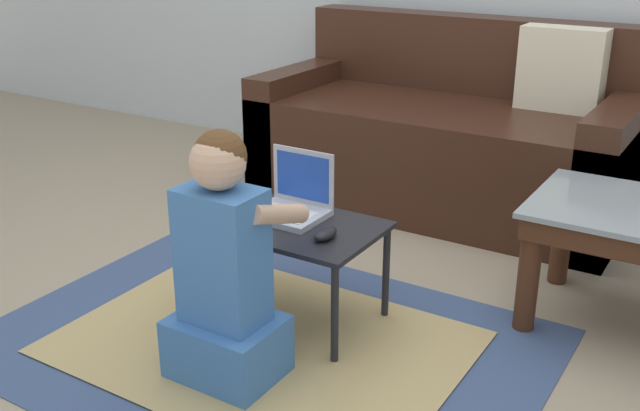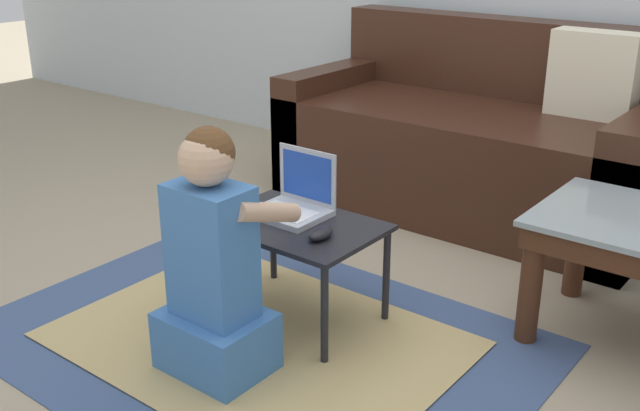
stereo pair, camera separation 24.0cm
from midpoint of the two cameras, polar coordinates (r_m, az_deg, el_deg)
The scene contains 7 objects.
ground_plane at distance 2.53m, azimuth 3.55°, elevation -9.19°, with size 16.00×16.00×0.00m, color gray.
area_rug at distance 2.44m, azimuth -1.90°, elevation -10.25°, with size 1.72×1.25×0.01m.
couch at distance 3.55m, azimuth 13.71°, elevation 4.61°, with size 1.69×0.83×0.84m.
laptop_desk at distance 2.44m, azimuth 0.94°, elevation -2.27°, with size 0.55×0.38×0.35m.
laptop at distance 2.48m, azimuth 0.74°, elevation 0.07°, with size 0.24×0.20×0.21m.
computer_mouse at distance 2.30m, azimuth 3.04°, elevation -2.21°, with size 0.06×0.10×0.04m.
person_seated at distance 2.15m, azimuth -4.93°, elevation -4.94°, with size 0.31×0.36×0.75m.
Camera 2 is at (1.32, -1.74, 1.27)m, focal length 42.00 mm.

